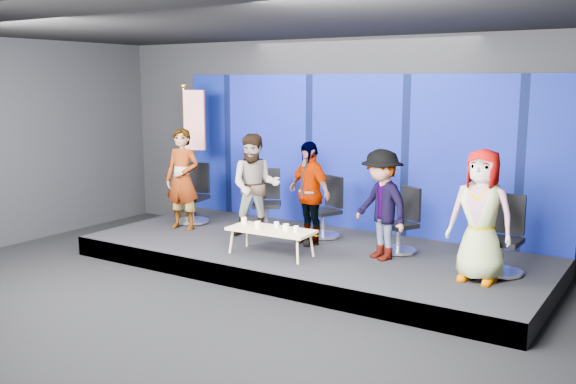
# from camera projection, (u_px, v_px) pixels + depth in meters

# --- Properties ---
(ground) EXTENTS (10.00, 10.00, 0.00)m
(ground) POSITION_uv_depth(u_px,v_px,m) (206.00, 315.00, 7.74)
(ground) COLOR black
(ground) RESTS_ON ground
(room_walls) EXTENTS (10.02, 8.02, 3.51)m
(room_walls) POSITION_uv_depth(u_px,v_px,m) (201.00, 113.00, 7.32)
(room_walls) COLOR black
(room_walls) RESTS_ON ground
(riser) EXTENTS (7.00, 3.00, 0.30)m
(riser) POSITION_uv_depth(u_px,v_px,m) (311.00, 256.00, 9.79)
(riser) COLOR black
(riser) RESTS_ON ground
(backdrop) EXTENTS (7.00, 0.08, 2.60)m
(backdrop) POSITION_uv_depth(u_px,v_px,m) (356.00, 153.00, 10.74)
(backdrop) COLOR #06104D
(backdrop) RESTS_ON riser
(chair_a) EXTENTS (0.68, 0.68, 1.06)m
(chair_a) POSITION_uv_depth(u_px,v_px,m) (194.00, 203.00, 11.37)
(chair_a) COLOR silver
(chair_a) RESTS_ON riser
(panelist_a) EXTENTS (0.68, 0.50, 1.71)m
(panelist_a) POSITION_uv_depth(u_px,v_px,m) (182.00, 179.00, 10.79)
(panelist_a) COLOR black
(panelist_a) RESTS_ON riser
(chair_b) EXTENTS (0.79, 0.79, 1.03)m
(chair_b) POSITION_uv_depth(u_px,v_px,m) (267.00, 210.00, 10.82)
(chair_b) COLOR silver
(chair_b) RESTS_ON riser
(panelist_b) EXTENTS (1.02, 0.95, 1.67)m
(panelist_b) POSITION_uv_depth(u_px,v_px,m) (255.00, 186.00, 10.27)
(panelist_b) COLOR black
(panelist_b) RESTS_ON riser
(chair_c) EXTENTS (0.72, 0.72, 0.98)m
(chair_c) POSITION_uv_depth(u_px,v_px,m) (326.00, 217.00, 10.32)
(chair_c) COLOR silver
(chair_c) RESTS_ON riser
(panelist_c) EXTENTS (1.01, 0.71, 1.59)m
(panelist_c) POSITION_uv_depth(u_px,v_px,m) (309.00, 193.00, 9.83)
(panelist_c) COLOR black
(panelist_c) RESTS_ON riser
(chair_d) EXTENTS (0.73, 0.73, 0.96)m
(chair_d) POSITION_uv_depth(u_px,v_px,m) (401.00, 231.00, 9.40)
(chair_d) COLOR silver
(chair_d) RESTS_ON riser
(panelist_d) EXTENTS (1.16, 0.98, 1.56)m
(panelist_d) POSITION_uv_depth(u_px,v_px,m) (381.00, 205.00, 8.97)
(panelist_d) COLOR black
(panelist_d) RESTS_ON riser
(chair_e) EXTENTS (0.61, 0.61, 1.04)m
(chair_e) POSITION_uv_depth(u_px,v_px,m) (503.00, 248.00, 8.36)
(chair_e) COLOR silver
(chair_e) RESTS_ON riser
(panelist_e) EXTENTS (0.84, 0.57, 1.68)m
(panelist_e) POSITION_uv_depth(u_px,v_px,m) (481.00, 216.00, 7.97)
(panelist_e) COLOR black
(panelist_e) RESTS_ON riser
(coffee_table) EXTENTS (1.29, 0.59, 0.39)m
(coffee_table) POSITION_uv_depth(u_px,v_px,m) (271.00, 231.00, 9.24)
(coffee_table) COLOR tan
(coffee_table) RESTS_ON riser
(mug_a) EXTENTS (0.08, 0.08, 0.10)m
(mug_a) POSITION_uv_depth(u_px,v_px,m) (244.00, 221.00, 9.55)
(mug_a) COLOR silver
(mug_a) RESTS_ON coffee_table
(mug_b) EXTENTS (0.09, 0.09, 0.10)m
(mug_b) POSITION_uv_depth(u_px,v_px,m) (258.00, 225.00, 9.26)
(mug_b) COLOR silver
(mug_b) RESTS_ON coffee_table
(mug_c) EXTENTS (0.07, 0.07, 0.09)m
(mug_c) POSITION_uv_depth(u_px,v_px,m) (277.00, 225.00, 9.29)
(mug_c) COLOR silver
(mug_c) RESTS_ON coffee_table
(mug_d) EXTENTS (0.09, 0.09, 0.10)m
(mug_d) POSITION_uv_depth(u_px,v_px,m) (286.00, 228.00, 9.08)
(mug_d) COLOR silver
(mug_d) RESTS_ON coffee_table
(mug_e) EXTENTS (0.07, 0.07, 0.08)m
(mug_e) POSITION_uv_depth(u_px,v_px,m) (296.00, 229.00, 9.05)
(mug_e) COLOR silver
(mug_e) RESTS_ON coffee_table
(flag_stand) EXTENTS (0.56, 0.33, 2.46)m
(flag_stand) POSITION_uv_depth(u_px,v_px,m) (191.00, 147.00, 11.67)
(flag_stand) COLOR black
(flag_stand) RESTS_ON riser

